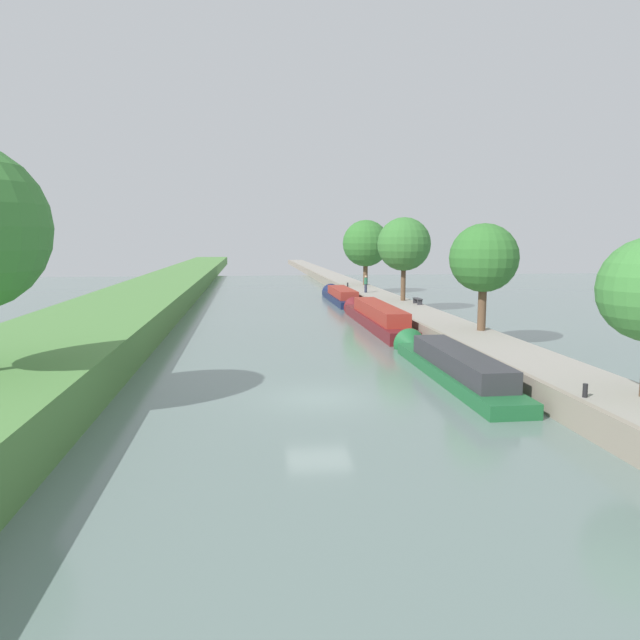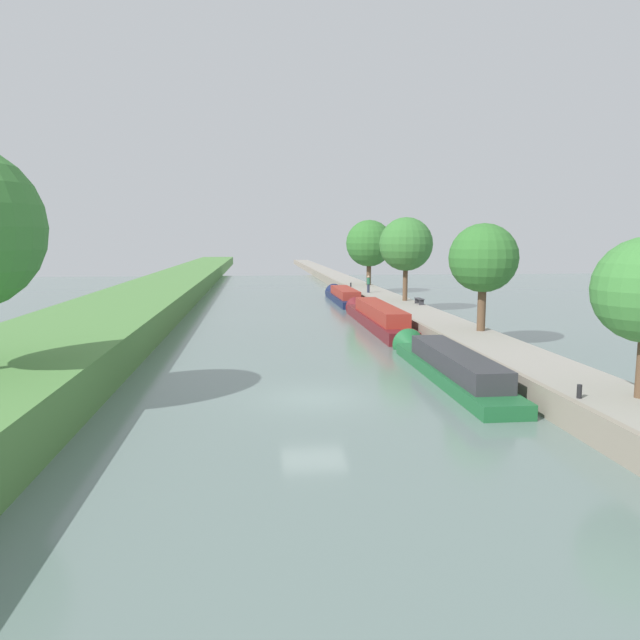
% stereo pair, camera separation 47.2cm
% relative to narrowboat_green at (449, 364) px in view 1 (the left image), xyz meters
% --- Properties ---
extents(ground_plane, '(160.00, 160.00, 0.00)m').
position_rel_narrowboat_green_xyz_m(ground_plane, '(-6.28, -3.03, -0.56)').
color(ground_plane, slate).
extents(right_towpath, '(3.34, 260.00, 1.00)m').
position_rel_narrowboat_green_xyz_m(right_towpath, '(3.27, -3.03, -0.06)').
color(right_towpath, gray).
rests_on(right_towpath, ground_plane).
extents(stone_quay, '(0.25, 260.00, 1.05)m').
position_rel_narrowboat_green_xyz_m(stone_quay, '(1.48, -3.03, -0.03)').
color(stone_quay, gray).
rests_on(stone_quay, ground_plane).
extents(narrowboat_green, '(1.89, 13.43, 2.01)m').
position_rel_narrowboat_green_xyz_m(narrowboat_green, '(0.00, 0.00, 0.00)').
color(narrowboat_green, '#1E6033').
rests_on(narrowboat_green, ground_plane).
extents(narrowboat_maroon, '(1.89, 16.67, 2.18)m').
position_rel_narrowboat_green_xyz_m(narrowboat_maroon, '(0.04, 15.66, 0.13)').
color(narrowboat_maroon, maroon).
rests_on(narrowboat_maroon, ground_plane).
extents(narrowboat_navy, '(2.05, 13.65, 2.08)m').
position_rel_narrowboat_green_xyz_m(narrowboat_navy, '(0.15, 32.62, 0.01)').
color(narrowboat_navy, '#141E42').
rests_on(narrowboat_navy, ground_plane).
extents(tree_rightbank_midnear, '(3.83, 3.83, 6.01)m').
position_rel_narrowboat_green_xyz_m(tree_rightbank_midnear, '(4.15, 6.53, 4.51)').
color(tree_rightbank_midnear, brown).
rests_on(tree_rightbank_midnear, right_towpath).
extents(tree_rightbank_midfar, '(4.46, 4.46, 6.97)m').
position_rel_narrowboat_green_xyz_m(tree_rightbank_midfar, '(4.06, 23.22, 5.17)').
color(tree_rightbank_midfar, brown).
rests_on(tree_rightbank_midfar, right_towpath).
extents(tree_rightbank_far, '(5.23, 5.23, 7.33)m').
position_rel_narrowboat_green_xyz_m(tree_rightbank_far, '(4.33, 40.67, 5.14)').
color(tree_rightbank_far, brown).
rests_on(tree_rightbank_far, right_towpath).
extents(person_walking, '(0.34, 0.34, 1.66)m').
position_rel_narrowboat_green_xyz_m(person_walking, '(2.44, 31.09, 1.32)').
color(person_walking, '#282D42').
rests_on(person_walking, right_towpath).
extents(mooring_bollard_near, '(0.16, 0.16, 0.45)m').
position_rel_narrowboat_green_xyz_m(mooring_bollard_near, '(1.90, -7.58, 0.67)').
color(mooring_bollard_near, black).
rests_on(mooring_bollard_near, right_towpath).
extents(mooring_bollard_far, '(0.16, 0.16, 0.45)m').
position_rel_narrowboat_green_xyz_m(mooring_bollard_far, '(1.90, 38.42, 0.67)').
color(mooring_bollard_far, black).
rests_on(mooring_bollard_far, right_towpath).
extents(park_bench, '(0.44, 1.50, 0.47)m').
position_rel_narrowboat_green_xyz_m(park_bench, '(4.49, 20.33, 0.79)').
color(park_bench, '#333338').
rests_on(park_bench, right_towpath).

